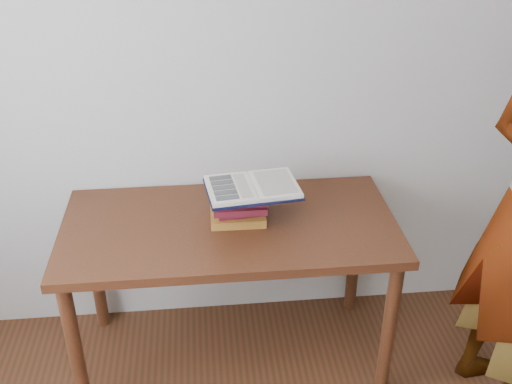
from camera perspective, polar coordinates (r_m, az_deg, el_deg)
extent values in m
cube|color=#BBB9B1|center=(2.64, -2.02, 11.48)|extent=(3.50, 0.04, 2.60)
cube|color=#4E2413|center=(2.55, -2.55, -3.33)|extent=(1.42, 0.71, 0.04)
cylinder|color=#4E2413|center=(2.60, -16.77, -14.55)|extent=(0.06, 0.06, 0.72)
cylinder|color=#4E2413|center=(2.66, 12.52, -12.82)|extent=(0.06, 0.06, 0.72)
cylinder|color=#4E2413|center=(3.05, -15.07, -6.90)|extent=(0.06, 0.06, 0.72)
cylinder|color=#4E2413|center=(3.09, 9.38, -5.59)|extent=(0.06, 0.06, 0.72)
cube|color=olive|center=(2.54, -1.75, -2.33)|extent=(0.23, 0.16, 0.04)
cube|color=maroon|center=(2.54, -1.62, -1.56)|extent=(0.20, 0.15, 0.03)
cube|color=maroon|center=(2.52, -1.59, -1.07)|extent=(0.22, 0.18, 0.03)
cube|color=maroon|center=(2.51, -1.47, -0.41)|extent=(0.23, 0.16, 0.03)
cube|color=black|center=(2.48, -1.41, -0.02)|extent=(0.25, 0.19, 0.03)
cube|color=black|center=(2.46, -0.35, 0.26)|extent=(0.40, 0.30, 0.01)
cube|color=beige|center=(2.44, -2.50, 0.30)|extent=(0.21, 0.27, 0.02)
cube|color=beige|center=(2.47, 1.78, 0.76)|extent=(0.21, 0.27, 0.02)
cylinder|color=beige|center=(2.46, -0.35, 0.50)|extent=(0.04, 0.25, 0.01)
cube|color=black|center=(2.50, -3.42, 1.37)|extent=(0.10, 0.05, 0.00)
cube|color=black|center=(2.47, -3.26, 0.92)|extent=(0.10, 0.05, 0.00)
cube|color=black|center=(2.43, -3.09, 0.45)|extent=(0.10, 0.05, 0.00)
cube|color=black|center=(2.39, -2.91, -0.04)|extent=(0.10, 0.05, 0.00)
cube|color=black|center=(2.36, -2.73, -0.54)|extent=(0.10, 0.05, 0.00)
cube|color=beige|center=(2.44, -1.27, 0.63)|extent=(0.07, 0.21, 0.00)
cube|color=beige|center=(2.47, 1.86, 0.97)|extent=(0.17, 0.22, 0.00)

